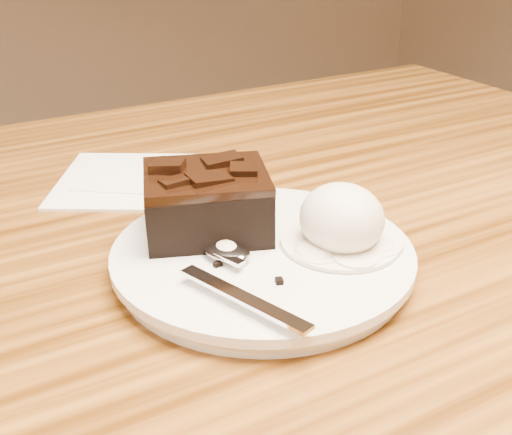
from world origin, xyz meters
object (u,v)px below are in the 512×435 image
plate (263,259)px  napkin (132,179)px  ice_cream_scoop (342,218)px  brownie (207,205)px  spoon (226,252)px

plate → napkin: (-0.03, 0.21, -0.01)m
plate → ice_cream_scoop: bearing=-23.9°
plate → brownie: size_ratio=2.43×
plate → brownie: 0.06m
ice_cream_scoop → spoon: (-0.08, 0.02, -0.02)m
brownie → spoon: bearing=-99.0°
ice_cream_scoop → spoon: 0.09m
brownie → ice_cream_scoop: size_ratio=1.41×
brownie → spoon: size_ratio=0.58×
plate → brownie: brownie is taller
plate → brownie: (-0.02, 0.05, 0.03)m
plate → napkin: plate is taller
ice_cream_scoop → spoon: bearing=163.8°
plate → brownie: bearing=115.9°
brownie → ice_cream_scoop: (0.08, -0.07, 0.00)m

